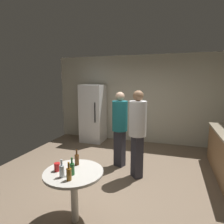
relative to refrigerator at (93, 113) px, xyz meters
The scene contains 11 objects.
ground_plane 2.74m from the refrigerator, 58.97° to the right, with size 5.20×5.20×0.10m, color #7A6651.
wall_back 1.46m from the refrigerator, 18.01° to the left, with size 5.32×0.06×2.70m, color beige.
refrigerator is the anchor object (origin of this frame).
foreground_table 3.62m from the refrigerator, 70.63° to the right, with size 0.80×0.80×0.73m.
beer_bottle_amber 3.84m from the refrigerator, 70.83° to the right, with size 0.06×0.06×0.23m.
beer_bottle_brown 3.41m from the refrigerator, 70.38° to the right, with size 0.06×0.06×0.23m.
beer_bottle_green 3.70m from the refrigerator, 70.64° to the right, with size 0.06×0.06×0.23m.
beer_bottle_clear 3.76m from the refrigerator, 72.43° to the right, with size 0.06×0.06×0.23m.
plastic_cup_red 3.59m from the refrigerator, 74.16° to the right, with size 0.08×0.08×0.11m, color red.
person_in_white_shirt 2.61m from the refrigerator, 46.96° to the right, with size 0.48×0.48×1.75m.
person_in_teal_shirt 2.01m from the refrigerator, 49.22° to the right, with size 0.44×0.44×1.69m.
Camera 1 is at (1.10, -3.33, 1.94)m, focal length 30.81 mm.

